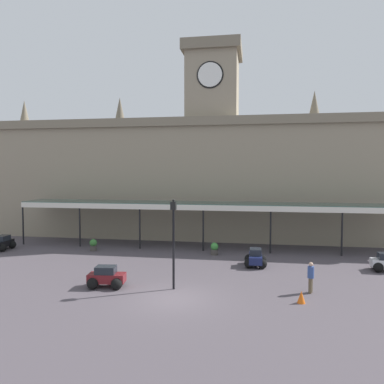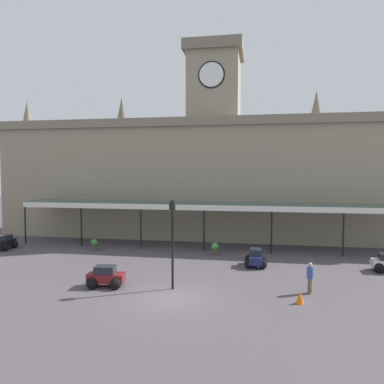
{
  "view_description": "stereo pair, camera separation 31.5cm",
  "coord_description": "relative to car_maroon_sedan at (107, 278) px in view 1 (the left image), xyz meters",
  "views": [
    {
      "loc": [
        4.1,
        -18.39,
        6.57
      ],
      "look_at": [
        0.0,
        6.04,
        5.14
      ],
      "focal_mm": 35.0,
      "sensor_mm": 36.0,
      "label": 1
    },
    {
      "loc": [
        4.41,
        -18.33,
        6.57
      ],
      "look_at": [
        0.0,
        6.04,
        5.14
      ],
      "focal_mm": 35.0,
      "sensor_mm": 36.0,
      "label": 2
    }
  ],
  "objects": [
    {
      "name": "car_black_sedan",
      "position": [
        -12.37,
        7.94,
        0.0
      ],
      "size": [
        1.58,
        2.09,
        1.19
      ],
      "color": "black",
      "rests_on": "ground"
    },
    {
      "name": "pedestrian_crossing_forecourt",
      "position": [
        11.19,
        0.84,
        0.41
      ],
      "size": [
        0.34,
        0.37,
        1.67
      ],
      "color": "brown",
      "rests_on": "ground"
    },
    {
      "name": "planter_by_canopy",
      "position": [
        -4.79,
        8.85,
        -0.01
      ],
      "size": [
        0.6,
        0.6,
        0.96
      ],
      "color": "#47423D",
      "rests_on": "ground"
    },
    {
      "name": "planter_near_kerb",
      "position": [
        5.14,
        9.0,
        -0.01
      ],
      "size": [
        0.6,
        0.6,
        0.96
      ],
      "color": "#47423D",
      "rests_on": "ground"
    },
    {
      "name": "car_maroon_sedan",
      "position": [
        0.0,
        0.0,
        0.0
      ],
      "size": [
        2.13,
        1.66,
        1.19
      ],
      "color": "maroon",
      "rests_on": "ground"
    },
    {
      "name": "victorian_lamppost",
      "position": [
        3.8,
        0.26,
        2.59
      ],
      "size": [
        0.3,
        0.3,
        4.99
      ],
      "color": "black",
      "rests_on": "ground"
    },
    {
      "name": "entrance_canopy",
      "position": [
        4.08,
        11.59,
        3.18
      ],
      "size": [
        32.41,
        3.26,
        3.83
      ],
      "color": "#38564C",
      "rests_on": "ground"
    },
    {
      "name": "car_navy_sedan",
      "position": [
        8.28,
        6.13,
        0.0
      ],
      "size": [
        1.53,
        2.06,
        1.19
      ],
      "color": "#19214C",
      "rests_on": "ground"
    },
    {
      "name": "ground_plane",
      "position": [
        4.08,
        -1.26,
        -0.5
      ],
      "size": [
        140.0,
        140.0,
        0.0
      ],
      "primitive_type": "plane",
      "color": "#4E464D"
    },
    {
      "name": "station_building",
      "position": [
        4.08,
        17.13,
        5.75
      ],
      "size": [
        42.44,
        6.63,
        18.63
      ],
      "color": "gray",
      "rests_on": "ground"
    },
    {
      "name": "traffic_cone",
      "position": [
        10.51,
        -0.84,
        -0.19
      ],
      "size": [
        0.4,
        0.4,
        0.62
      ],
      "primitive_type": "cone",
      "color": "orange",
      "rests_on": "ground"
    }
  ]
}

